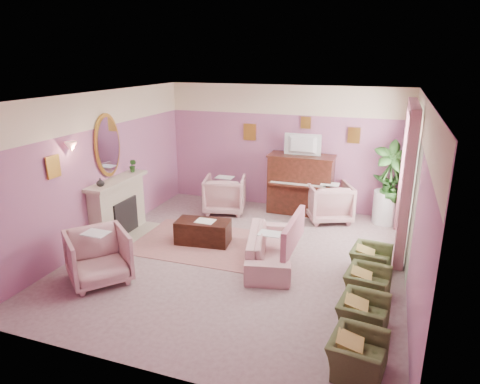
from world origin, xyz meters
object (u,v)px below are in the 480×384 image
(piano, at_px, (301,185))
(olive_chair_c, at_px, (368,280))
(side_table, at_px, (385,207))
(floral_armchair_front, at_px, (98,254))
(olive_chair_a, at_px, (358,349))
(olive_chair_b, at_px, (363,310))
(floral_armchair_right, at_px, (329,200))
(olive_chair_d, at_px, (371,256))
(floral_armchair_left, at_px, (225,192))
(television, at_px, (302,143))
(coffee_table, at_px, (203,232))
(sofa, at_px, (270,242))

(piano, bearing_deg, olive_chair_c, -62.68)
(side_table, bearing_deg, floral_armchair_front, -135.34)
(olive_chair_a, height_order, side_table, side_table)
(floral_armchair_front, relative_size, olive_chair_b, 1.35)
(floral_armchair_right, bearing_deg, olive_chair_d, -65.13)
(piano, xyz_separation_m, floral_armchair_left, (-1.62, -0.53, -0.19))
(floral_armchair_front, height_order, olive_chair_d, floral_armchair_front)
(floral_armchair_right, xyz_separation_m, floral_armchair_front, (-2.99, -3.86, 0.00))
(television, distance_m, coffee_table, 2.96)
(olive_chair_b, xyz_separation_m, olive_chair_d, (0.00, 1.64, 0.00))
(coffee_table, relative_size, floral_armchair_front, 1.09)
(floral_armchair_right, bearing_deg, olive_chair_a, -77.77)
(olive_chair_a, relative_size, olive_chair_c, 1.00)
(olive_chair_d, bearing_deg, floral_armchair_right, 114.87)
(olive_chair_b, xyz_separation_m, side_table, (0.16, 4.04, 0.06))
(olive_chair_d, bearing_deg, floral_armchair_front, -156.92)
(coffee_table, distance_m, olive_chair_c, 3.20)
(coffee_table, height_order, olive_chair_c, olive_chair_c)
(piano, xyz_separation_m, coffee_table, (-1.37, -2.29, -0.43))
(piano, height_order, sofa, piano)
(coffee_table, relative_size, olive_chair_c, 1.48)
(piano, bearing_deg, olive_chair_d, -55.38)
(olive_chair_b, height_order, side_table, side_table)
(coffee_table, bearing_deg, floral_armchair_right, 44.44)
(piano, distance_m, olive_chair_c, 3.69)
(coffee_table, xyz_separation_m, olive_chair_b, (3.05, -1.79, 0.07))
(olive_chair_c, distance_m, olive_chair_d, 0.82)
(floral_armchair_front, relative_size, olive_chair_d, 1.35)
(floral_armchair_left, xyz_separation_m, olive_chair_a, (3.30, -4.37, -0.16))
(olive_chair_d, bearing_deg, olive_chair_a, -90.00)
(olive_chair_b, bearing_deg, television, 112.68)
(television, relative_size, floral_armchair_front, 0.88)
(floral_armchair_right, relative_size, floral_armchair_front, 1.00)
(floral_armchair_front, distance_m, olive_chair_b, 4.00)
(coffee_table, distance_m, olive_chair_b, 3.54)
(olive_chair_c, height_order, side_table, side_table)
(coffee_table, distance_m, olive_chair_a, 4.02)
(television, distance_m, floral_armchair_right, 1.35)
(piano, bearing_deg, side_table, -1.24)
(sofa, relative_size, olive_chair_d, 2.73)
(coffee_table, xyz_separation_m, olive_chair_c, (3.05, -0.97, 0.07))
(floral_armchair_front, distance_m, side_table, 5.84)
(floral_armchair_right, xyz_separation_m, olive_chair_d, (1.00, -2.16, -0.16))
(side_table, bearing_deg, floral_armchair_right, -168.28)
(olive_chair_d, bearing_deg, floral_armchair_left, 149.92)
(coffee_table, xyz_separation_m, floral_armchair_right, (2.05, 2.01, 0.23))
(floral_armchair_front, bearing_deg, olive_chair_d, 23.08)
(piano, bearing_deg, coffee_table, -120.82)
(olive_chair_a, bearing_deg, floral_armchair_right, 102.23)
(piano, distance_m, floral_armchair_right, 0.76)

